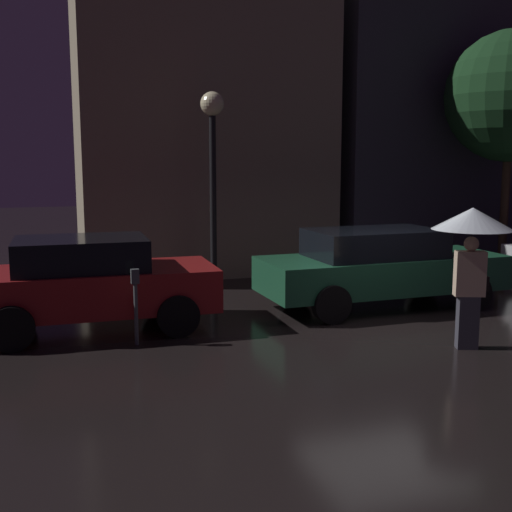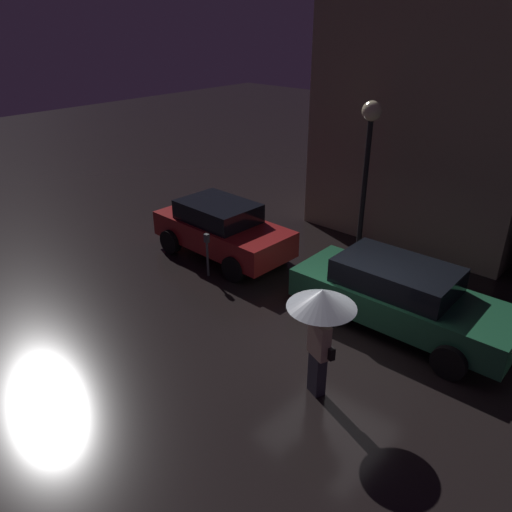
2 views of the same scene
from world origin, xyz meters
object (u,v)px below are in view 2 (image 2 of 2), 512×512
parked_car_red (222,229)px  parked_car_green (400,296)px  street_lamp_near (369,142)px  pedestrian_with_umbrella (321,310)px  parking_meter (207,250)px

parked_car_red → parked_car_green: 5.34m
parked_car_red → street_lamp_near: size_ratio=0.97×
parked_car_green → street_lamp_near: size_ratio=1.12×
pedestrian_with_umbrella → street_lamp_near: (-2.46, 5.46, 1.46)m
parked_car_green → parked_car_red: bearing=178.8°
parked_car_red → street_lamp_near: (2.78, 2.62, 2.36)m
parked_car_green → street_lamp_near: street_lamp_near is taller
parked_car_green → street_lamp_near: (-2.56, 2.64, 2.38)m
street_lamp_near → parked_car_green: bearing=-45.9°
parked_car_green → pedestrian_with_umbrella: pedestrian_with_umbrella is taller
parked_car_red → pedestrian_with_umbrella: 6.03m
parked_car_red → parking_meter: 1.25m
pedestrian_with_umbrella → street_lamp_near: street_lamp_near is taller
pedestrian_with_umbrella → parking_meter: (-4.65, 1.74, -0.99)m
parking_meter → street_lamp_near: 4.96m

